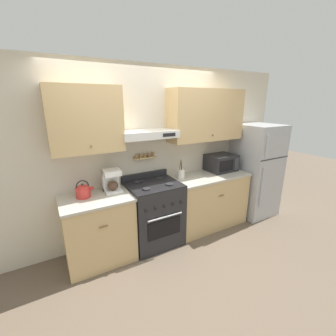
% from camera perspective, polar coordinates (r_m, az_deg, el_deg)
% --- Properties ---
extents(ground_plane, '(16.00, 16.00, 0.00)m').
position_cam_1_polar(ground_plane, '(3.38, -0.92, -20.60)').
color(ground_plane, brown).
extents(wall_back, '(5.20, 0.46, 2.55)m').
position_cam_1_polar(wall_back, '(3.32, -4.53, 6.55)').
color(wall_back, beige).
rests_on(wall_back, ground_plane).
extents(counter_left, '(0.87, 0.64, 0.89)m').
position_cam_1_polar(counter_left, '(3.17, -17.22, -14.51)').
color(counter_left, tan).
rests_on(counter_left, ground_plane).
extents(counter_right, '(1.30, 0.64, 0.89)m').
position_cam_1_polar(counter_right, '(3.89, 10.06, -7.95)').
color(counter_right, tan).
rests_on(counter_right, ground_plane).
extents(stove_range, '(0.73, 0.66, 1.02)m').
position_cam_1_polar(stove_range, '(3.36, -3.55, -11.38)').
color(stove_range, '#232326').
rests_on(stove_range, ground_plane).
extents(refrigerator, '(0.70, 0.74, 1.66)m').
position_cam_1_polar(refrigerator, '(4.43, 21.29, -0.52)').
color(refrigerator, '#ADAFB5').
rests_on(refrigerator, ground_plane).
extents(tea_kettle, '(0.23, 0.18, 0.22)m').
position_cam_1_polar(tea_kettle, '(2.99, -20.75, -5.41)').
color(tea_kettle, red).
rests_on(tea_kettle, counter_left).
extents(coffee_maker, '(0.22, 0.23, 0.30)m').
position_cam_1_polar(coffee_maker, '(3.06, -14.14, -3.05)').
color(coffee_maker, white).
rests_on(coffee_maker, counter_left).
extents(microwave, '(0.48, 0.40, 0.28)m').
position_cam_1_polar(microwave, '(3.97, 13.29, 1.35)').
color(microwave, '#232326').
rests_on(microwave, counter_right).
extents(utensil_crock, '(0.12, 0.12, 0.30)m').
position_cam_1_polar(utensil_crock, '(3.48, 3.27, -1.42)').
color(utensil_crock, silver).
rests_on(utensil_crock, counter_right).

